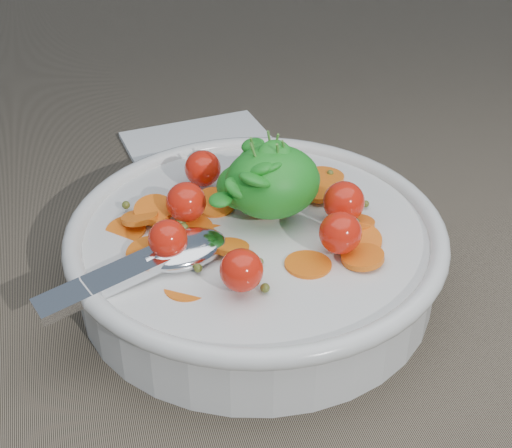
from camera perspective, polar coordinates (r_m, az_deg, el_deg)
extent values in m
plane|color=#736652|center=(0.55, -2.40, -4.62)|extent=(6.00, 6.00, 0.00)
cylinder|color=silver|center=(0.53, 0.00, -2.70)|extent=(0.26, 0.26, 0.05)
torus|color=silver|center=(0.51, 0.00, -0.46)|extent=(0.27, 0.27, 0.01)
cylinder|color=silver|center=(0.54, 0.00, -4.56)|extent=(0.13, 0.13, 0.01)
cylinder|color=brown|center=(0.53, 0.00, -2.70)|extent=(0.24, 0.24, 0.04)
cylinder|color=orange|center=(0.49, -1.99, -1.87)|extent=(0.03, 0.03, 0.01)
cylinder|color=orange|center=(0.49, 8.54, -2.64)|extent=(0.04, 0.04, 0.01)
cylinder|color=orange|center=(0.50, 8.27, -1.33)|extent=(0.03, 0.03, 0.01)
cylinder|color=orange|center=(0.58, 5.59, 3.82)|extent=(0.04, 0.04, 0.01)
cylinder|color=orange|center=(0.53, -8.18, 1.15)|extent=(0.03, 0.03, 0.01)
cylinder|color=orange|center=(0.48, 4.18, -3.33)|extent=(0.05, 0.05, 0.01)
cylinder|color=orange|center=(0.55, 0.53, 1.81)|extent=(0.04, 0.04, 0.01)
cylinder|color=orange|center=(0.52, -10.38, -0.58)|extent=(0.03, 0.03, 0.01)
cylinder|color=orange|center=(0.52, -9.28, 0.51)|extent=(0.03, 0.03, 0.01)
cylinder|color=orange|center=(0.47, -5.54, -5.35)|extent=(0.03, 0.03, 0.01)
cylinder|color=orange|center=(0.51, -3.47, -1.17)|extent=(0.04, 0.04, 0.01)
cylinder|color=orange|center=(0.51, -5.22, -0.65)|extent=(0.04, 0.04, 0.01)
cylinder|color=orange|center=(0.55, 5.26, 2.59)|extent=(0.03, 0.03, 0.01)
cylinder|color=orange|center=(0.54, -3.32, 1.69)|extent=(0.04, 0.04, 0.01)
cylinder|color=orange|center=(0.53, 0.61, 1.45)|extent=(0.04, 0.04, 0.01)
cylinder|color=orange|center=(0.49, -8.99, -2.13)|extent=(0.03, 0.03, 0.01)
cylinder|color=orange|center=(0.52, 8.16, 0.10)|extent=(0.02, 0.03, 0.01)
sphere|color=#4F571D|center=(0.60, -3.67, 4.82)|extent=(0.01, 0.01, 0.01)
sphere|color=#4F571D|center=(0.55, 7.21, 2.39)|extent=(0.01, 0.01, 0.01)
sphere|color=#4F571D|center=(0.54, -10.36, 1.50)|extent=(0.01, 0.01, 0.01)
sphere|color=#4F571D|center=(0.50, -5.80, -0.30)|extent=(0.01, 0.01, 0.01)
sphere|color=#4F571D|center=(0.52, 7.97, 0.07)|extent=(0.01, 0.01, 0.01)
sphere|color=#4F571D|center=(0.54, -6.92, 1.76)|extent=(0.01, 0.01, 0.01)
sphere|color=#4F571D|center=(0.47, -4.66, -3.54)|extent=(0.01, 0.01, 0.01)
sphere|color=#4F571D|center=(0.54, 8.77, 1.61)|extent=(0.01, 0.01, 0.01)
sphere|color=#4F571D|center=(0.45, 0.73, -5.13)|extent=(0.01, 0.01, 0.01)
sphere|color=#4F571D|center=(0.49, -8.11, -1.83)|extent=(0.01, 0.01, 0.01)
sphere|color=#4F571D|center=(0.48, 0.26, -3.06)|extent=(0.01, 0.01, 0.01)
sphere|color=#4F571D|center=(0.58, 5.95, 4.06)|extent=(0.01, 0.01, 0.01)
sphere|color=#4F571D|center=(0.51, -6.07, 0.09)|extent=(0.01, 0.01, 0.01)
sphere|color=red|center=(0.51, 7.04, 1.77)|extent=(0.03, 0.03, 0.03)
sphere|color=red|center=(0.55, 1.33, 4.54)|extent=(0.03, 0.03, 0.03)
sphere|color=red|center=(0.55, -4.28, 4.45)|extent=(0.03, 0.03, 0.03)
sphere|color=red|center=(0.51, -5.62, 1.76)|extent=(0.03, 0.03, 0.03)
sphere|color=red|center=(0.48, -7.07, -1.19)|extent=(0.03, 0.03, 0.03)
sphere|color=red|center=(0.45, -1.17, -3.72)|extent=(0.03, 0.03, 0.03)
sphere|color=red|center=(0.48, 6.76, -0.71)|extent=(0.03, 0.03, 0.03)
ellipsoid|color=#219323|center=(0.51, 1.33, 3.40)|extent=(0.07, 0.06, 0.05)
ellipsoid|color=#219323|center=(0.52, -0.98, 3.02)|extent=(0.04, 0.04, 0.03)
ellipsoid|color=#219323|center=(0.50, -0.93, 1.99)|extent=(0.02, 0.02, 0.02)
ellipsoid|color=#219323|center=(0.52, -0.23, 6.30)|extent=(0.03, 0.02, 0.01)
ellipsoid|color=#219323|center=(0.52, 1.62, 6.23)|extent=(0.02, 0.03, 0.01)
ellipsoid|color=#219323|center=(0.50, 0.53, 4.65)|extent=(0.03, 0.03, 0.02)
ellipsoid|color=#219323|center=(0.49, -0.02, 2.78)|extent=(0.02, 0.02, 0.02)
ellipsoid|color=#219323|center=(0.49, -0.86, 3.16)|extent=(0.02, 0.02, 0.02)
ellipsoid|color=#219323|center=(0.48, -0.08, 3.55)|extent=(0.03, 0.03, 0.02)
ellipsoid|color=#219323|center=(0.49, 1.09, 4.43)|extent=(0.03, 0.03, 0.02)
ellipsoid|color=#219323|center=(0.50, 0.94, 4.99)|extent=(0.03, 0.03, 0.02)
ellipsoid|color=#219323|center=(0.49, -1.43, 2.88)|extent=(0.03, 0.03, 0.02)
ellipsoid|color=#219323|center=(0.49, 0.26, 4.39)|extent=(0.03, 0.03, 0.02)
ellipsoid|color=#219323|center=(0.50, 1.50, 4.70)|extent=(0.02, 0.02, 0.02)
ellipsoid|color=#219323|center=(0.49, -2.86, 1.95)|extent=(0.02, 0.02, 0.01)
ellipsoid|color=#219323|center=(0.55, -0.37, 5.35)|extent=(0.02, 0.02, 0.01)
ellipsoid|color=#219323|center=(0.50, 1.53, 3.60)|extent=(0.02, 0.03, 0.01)
ellipsoid|color=#219323|center=(0.51, 0.85, 5.25)|extent=(0.03, 0.03, 0.01)
ellipsoid|color=#219323|center=(0.50, 1.46, 5.49)|extent=(0.04, 0.03, 0.03)
ellipsoid|color=#219323|center=(0.50, 1.26, 4.12)|extent=(0.02, 0.03, 0.02)
ellipsoid|color=#219323|center=(0.50, 1.37, 5.11)|extent=(0.02, 0.02, 0.02)
cylinder|color=#4C8C33|center=(0.51, 1.36, 5.21)|extent=(0.01, 0.00, 0.04)
cylinder|color=#4C8C33|center=(0.51, 0.02, 5.22)|extent=(0.01, 0.01, 0.04)
cylinder|color=#4C8C33|center=(0.51, 2.51, 4.95)|extent=(0.01, 0.01, 0.04)
cylinder|color=#4C8C33|center=(0.50, 0.40, 4.20)|extent=(0.01, 0.01, 0.04)
cylinder|color=#4C8C33|center=(0.50, 1.85, 4.67)|extent=(0.01, 0.02, 0.04)
cylinder|color=#4C8C33|center=(0.51, 1.34, 5.15)|extent=(0.01, 0.01, 0.04)
ellipsoid|color=silver|center=(0.49, -5.69, -2.04)|extent=(0.07, 0.06, 0.02)
cube|color=silver|center=(0.47, -10.73, -3.99)|extent=(0.12, 0.06, 0.02)
cylinder|color=silver|center=(0.48, -7.67, -2.69)|extent=(0.02, 0.02, 0.01)
cube|color=white|center=(0.72, -4.21, 6.01)|extent=(0.16, 0.14, 0.01)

